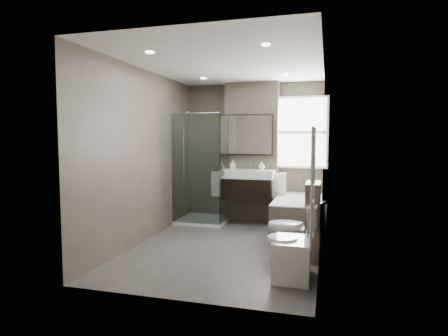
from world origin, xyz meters
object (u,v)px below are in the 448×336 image
(toilet, at_px, (294,229))
(bidet, at_px, (292,258))
(vanity, at_px, (248,184))
(bathtub, at_px, (298,213))

(toilet, height_order, bidet, toilet)
(vanity, relative_size, bidet, 1.66)
(vanity, distance_m, bidet, 2.70)
(bathtub, bearing_deg, toilet, -88.11)
(toilet, relative_size, bidet, 1.32)
(vanity, distance_m, bathtub, 1.07)
(bathtub, xyz_separation_m, bidet, (0.09, -2.12, -0.08))
(vanity, height_order, toilet, vanity)
(bathtub, bearing_deg, bidet, -87.61)
(vanity, relative_size, toilet, 1.25)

